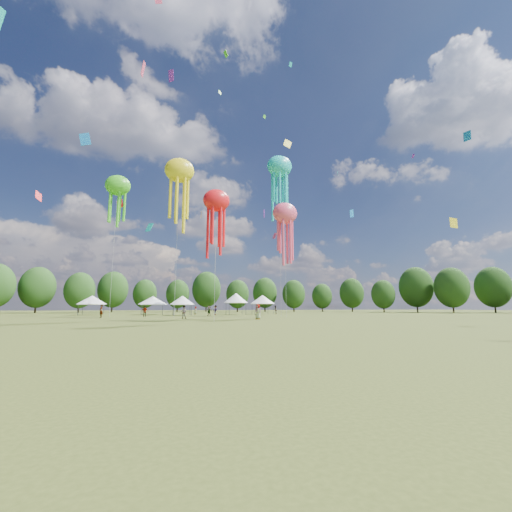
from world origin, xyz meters
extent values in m
plane|color=#384416|center=(0.00, 0.00, 0.00)|extent=(300.00, 300.00, 0.00)
imported|color=gray|center=(-6.42, 33.21, 0.88)|extent=(0.99, 0.86, 1.76)
imported|color=gray|center=(-2.43, 58.78, 0.83)|extent=(0.71, 0.91, 1.65)
imported|color=gray|center=(14.14, 55.21, 0.93)|extent=(0.91, 1.05, 1.85)
imported|color=gray|center=(0.66, 51.61, 0.94)|extent=(1.39, 1.28, 1.88)
imported|color=gray|center=(-11.85, 42.49, 0.87)|extent=(1.02, 0.43, 1.73)
imported|color=gray|center=(-1.08, 47.78, 0.92)|extent=(1.63, 1.54, 1.84)
imported|color=gray|center=(-17.90, 41.08, 0.96)|extent=(0.49, 0.72, 1.92)
imported|color=gray|center=(2.60, 28.57, 0.96)|extent=(1.07, 1.11, 1.92)
cylinder|color=#47474C|center=(-24.51, 57.05, 0.99)|extent=(0.08, 0.08, 1.97)
cylinder|color=#47474C|center=(-24.51, 60.93, 0.99)|extent=(0.08, 0.08, 1.97)
cylinder|color=#47474C|center=(-20.64, 57.05, 0.99)|extent=(0.08, 0.08, 1.97)
cylinder|color=#47474C|center=(-20.64, 60.93, 0.99)|extent=(0.08, 0.08, 1.97)
cube|color=white|center=(-22.58, 58.99, 2.02)|extent=(4.27, 4.27, 0.10)
cone|color=white|center=(-22.58, 58.99, 2.92)|extent=(5.55, 5.55, 1.69)
cylinder|color=#47474C|center=(-13.16, 55.89, 0.98)|extent=(0.08, 0.08, 1.95)
cylinder|color=#47474C|center=(-13.16, 59.91, 0.98)|extent=(0.08, 0.08, 1.95)
cylinder|color=#47474C|center=(-9.14, 55.89, 0.98)|extent=(0.08, 0.08, 1.95)
cylinder|color=#47474C|center=(-9.14, 59.91, 0.98)|extent=(0.08, 0.08, 1.95)
cube|color=white|center=(-11.15, 57.90, 2.00)|extent=(4.42, 4.42, 0.10)
cone|color=white|center=(-11.15, 57.90, 2.89)|extent=(5.75, 5.75, 1.68)
cylinder|color=#47474C|center=(-7.24, 49.45, 0.95)|extent=(0.08, 0.08, 1.91)
cylinder|color=#47474C|center=(-7.24, 52.62, 0.95)|extent=(0.08, 0.08, 1.91)
cylinder|color=#47474C|center=(-4.07, 49.45, 0.95)|extent=(0.08, 0.08, 1.91)
cylinder|color=#47474C|center=(-4.07, 52.62, 0.95)|extent=(0.08, 0.08, 1.91)
cube|color=white|center=(-5.66, 51.03, 1.96)|extent=(3.57, 3.57, 0.10)
cone|color=white|center=(-5.66, 51.03, 2.82)|extent=(4.64, 4.64, 1.63)
cylinder|color=#47474C|center=(3.49, 52.12, 1.15)|extent=(0.08, 0.08, 2.30)
cylinder|color=#47474C|center=(3.49, 55.52, 1.15)|extent=(0.08, 0.08, 2.30)
cylinder|color=#47474C|center=(6.89, 52.12, 1.15)|extent=(0.08, 0.08, 2.30)
cylinder|color=#47474C|center=(6.89, 55.52, 1.15)|extent=(0.08, 0.08, 2.30)
cube|color=white|center=(5.19, 53.82, 2.35)|extent=(3.80, 3.80, 0.10)
cone|color=white|center=(5.19, 53.82, 3.38)|extent=(4.94, 4.94, 1.97)
cylinder|color=#47474C|center=(9.76, 54.45, 1.08)|extent=(0.08, 0.08, 2.15)
cylinder|color=#47474C|center=(9.76, 58.10, 1.08)|extent=(0.08, 0.08, 2.15)
cylinder|color=#47474C|center=(13.41, 54.45, 1.08)|extent=(0.08, 0.08, 2.15)
cylinder|color=#47474C|center=(13.41, 58.10, 1.08)|extent=(0.08, 0.08, 2.15)
cube|color=white|center=(11.58, 56.28, 2.20)|extent=(4.05, 4.05, 0.10)
cone|color=white|center=(11.58, 56.28, 3.17)|extent=(5.27, 5.27, 1.84)
ellipsoid|color=yellow|center=(-7.68, 32.71, 20.56)|extent=(4.11, 2.88, 3.50)
cylinder|color=beige|center=(-7.68, 32.71, 10.28)|extent=(0.03, 0.03, 20.56)
ellipsoid|color=#17C9C9|center=(10.60, 41.83, 27.28)|extent=(4.70, 3.29, 3.99)
cylinder|color=beige|center=(10.60, 41.83, 13.64)|extent=(0.03, 0.03, 27.28)
ellipsoid|color=#FF4B71|center=(8.71, 34.39, 16.09)|extent=(3.94, 2.75, 3.34)
cylinder|color=beige|center=(8.71, 34.39, 8.05)|extent=(0.03, 0.03, 16.09)
ellipsoid|color=#43CD21|center=(-17.16, 43.95, 21.50)|extent=(4.03, 2.82, 3.43)
cylinder|color=beige|center=(-17.16, 43.95, 10.75)|extent=(0.03, 0.03, 21.50)
ellipsoid|color=red|center=(-3.96, 22.20, 13.16)|extent=(2.94, 2.06, 2.50)
cylinder|color=beige|center=(-3.96, 22.20, 6.58)|extent=(0.03, 0.03, 13.16)
cube|color=#43CD21|center=(-1.39, 32.49, 40.19)|extent=(0.70, 0.87, 0.88)
cube|color=#1980E4|center=(0.21, 63.65, 26.34)|extent=(1.54, 1.86, 2.33)
cube|color=#17C9C9|center=(29.19, 53.11, 32.63)|extent=(0.49, 0.71, 0.95)
cube|color=#FF4B71|center=(-11.72, 33.16, 47.39)|extent=(1.29, 0.43, 1.54)
cube|color=purple|center=(7.83, 42.55, 18.21)|extent=(0.65, 1.48, 1.78)
cube|color=#43CD21|center=(0.57, 50.35, 46.15)|extent=(0.71, 0.78, 1.12)
cube|color=#1980E4|center=(35.34, 24.52, 27.83)|extent=(0.32, 1.26, 1.59)
cube|color=#FF4B71|center=(-12.76, 27.10, 31.07)|extent=(0.49, 1.81, 2.01)
cube|color=purple|center=(-9.41, 43.44, 42.86)|extent=(1.06, 1.95, 2.25)
cube|color=red|center=(-18.76, 60.25, 23.17)|extent=(1.60, 1.23, 2.24)
cube|color=yellow|center=(17.29, 54.59, 39.12)|extent=(2.40, 0.76, 2.62)
cube|color=#1980E4|center=(35.46, 57.83, 24.66)|extent=(1.71, 1.01, 2.18)
cube|color=#17C9C9|center=(13.51, 42.67, 49.54)|extent=(0.75, 0.57, 0.86)
cube|color=#FF4B71|center=(17.21, 64.12, 19.22)|extent=(0.88, 1.37, 1.76)
cube|color=purple|center=(33.93, 34.39, 28.92)|extent=(0.19, 0.82, 0.90)
cube|color=red|center=(-30.56, 50.08, 20.45)|extent=(0.96, 1.91, 2.02)
cube|color=#FFA40F|center=(-3.46, 42.67, 17.18)|extent=(0.09, 1.16, 1.36)
cube|color=yellow|center=(33.19, 26.46, 14.28)|extent=(1.45, 0.41, 1.76)
cube|color=#43CD21|center=(11.80, 54.89, 45.19)|extent=(0.83, 0.31, 0.99)
cube|color=#1980E4|center=(-17.68, 23.05, 18.82)|extent=(1.28, 0.14, 1.50)
cube|color=#17C9C9|center=(-12.11, 49.25, 15.95)|extent=(1.49, 1.40, 1.74)
cylinder|color=#38281C|center=(-40.68, 85.49, 1.71)|extent=(0.44, 0.44, 3.41)
ellipsoid|color=#1F4015|center=(-40.68, 85.49, 6.61)|extent=(8.53, 8.53, 10.66)
cylinder|color=#38281C|center=(-30.60, 85.02, 1.53)|extent=(0.44, 0.44, 3.07)
ellipsoid|color=#1F4015|center=(-30.60, 85.02, 5.94)|extent=(7.66, 7.66, 9.58)
cylinder|color=#38281C|center=(-23.51, 93.33, 1.72)|extent=(0.44, 0.44, 3.43)
ellipsoid|color=#1F4015|center=(-23.51, 93.33, 6.65)|extent=(8.58, 8.58, 10.73)
cylinder|color=#38281C|center=(-14.76, 98.96, 1.47)|extent=(0.44, 0.44, 2.95)
ellipsoid|color=#1F4015|center=(-14.76, 98.96, 5.71)|extent=(7.37, 7.37, 9.21)
cylinder|color=#38281C|center=(-4.70, 95.06, 1.45)|extent=(0.44, 0.44, 2.89)
ellipsoid|color=#1F4015|center=(-4.70, 95.06, 5.61)|extent=(7.23, 7.23, 9.04)
cylinder|color=#38281C|center=(4.91, 99.49, 1.92)|extent=(0.44, 0.44, 3.84)
ellipsoid|color=#1F4015|center=(4.91, 99.49, 7.44)|extent=(9.60, 9.60, 11.99)
cylinder|color=#38281C|center=(13.19, 88.44, 1.42)|extent=(0.44, 0.44, 2.84)
ellipsoid|color=#1F4015|center=(13.19, 88.44, 5.51)|extent=(7.11, 7.11, 8.89)
cylinder|color=#38281C|center=(22.93, 91.04, 1.58)|extent=(0.44, 0.44, 3.16)
ellipsoid|color=#1F4015|center=(22.93, 91.04, 6.13)|extent=(7.91, 7.91, 9.88)
cylinder|color=#38281C|center=(30.69, 85.29, 1.44)|extent=(0.44, 0.44, 2.88)
ellipsoid|color=#1F4015|center=(30.69, 85.29, 5.59)|extent=(7.21, 7.21, 9.01)
cylinder|color=#38281C|center=(41.52, 87.24, 1.31)|extent=(0.44, 0.44, 2.63)
ellipsoid|color=#1F4015|center=(41.52, 87.24, 5.09)|extent=(6.57, 6.57, 8.22)
cylinder|color=#38281C|center=(50.52, 83.73, 1.56)|extent=(0.44, 0.44, 3.13)
ellipsoid|color=#1F4015|center=(50.52, 83.73, 6.06)|extent=(7.81, 7.81, 9.77)
cylinder|color=#38281C|center=(53.64, 71.81, 1.36)|extent=(0.44, 0.44, 2.72)
ellipsoid|color=#1F4015|center=(53.64, 71.81, 5.27)|extent=(6.80, 6.80, 8.50)
cylinder|color=#38281C|center=(62.96, 68.92, 1.90)|extent=(0.44, 0.44, 3.81)
ellipsoid|color=#1F4015|center=(62.96, 68.92, 7.38)|extent=(9.52, 9.52, 11.90)
cylinder|color=#38281C|center=(66.57, 59.80, 1.76)|extent=(0.44, 0.44, 3.51)
ellipsoid|color=#1F4015|center=(66.57, 59.80, 6.80)|extent=(8.78, 8.78, 10.97)
cylinder|color=#38281C|center=(79.39, 58.26, 1.82)|extent=(0.44, 0.44, 3.64)
ellipsoid|color=#1F4015|center=(79.39, 58.26, 7.05)|extent=(9.10, 9.10, 11.37)
camera|label=1|loc=(-9.21, -12.64, 1.57)|focal=23.18mm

